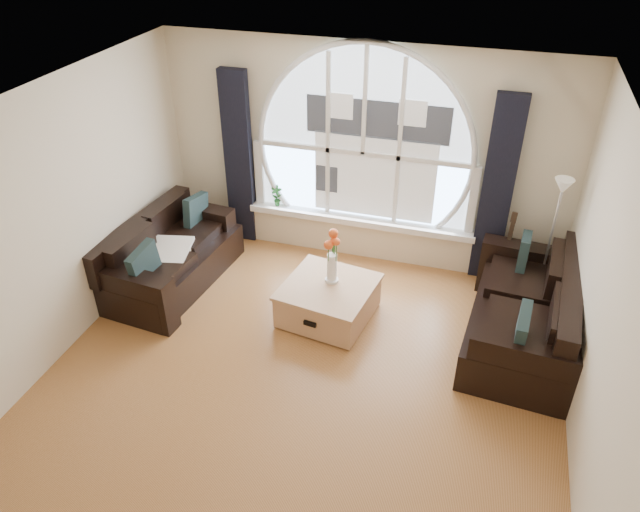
# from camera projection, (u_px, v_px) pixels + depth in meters

# --- Properties ---
(ground) EXTENTS (5.00, 5.50, 0.01)m
(ground) POSITION_uv_depth(u_px,v_px,m) (293.00, 396.00, 5.76)
(ground) COLOR brown
(ground) RESTS_ON ground
(ceiling) EXTENTS (5.00, 5.50, 0.01)m
(ceiling) POSITION_uv_depth(u_px,v_px,m) (284.00, 128.00, 4.29)
(ceiling) COLOR silver
(ceiling) RESTS_ON ground
(wall_back) EXTENTS (5.00, 0.01, 2.70)m
(wall_back) POSITION_uv_depth(u_px,v_px,m) (364.00, 156.00, 7.23)
(wall_back) COLOR beige
(wall_back) RESTS_ON ground
(wall_left) EXTENTS (0.01, 5.50, 2.70)m
(wall_left) POSITION_uv_depth(u_px,v_px,m) (38.00, 238.00, 5.62)
(wall_left) COLOR beige
(wall_left) RESTS_ON ground
(wall_right) EXTENTS (0.01, 5.50, 2.70)m
(wall_right) POSITION_uv_depth(u_px,v_px,m) (609.00, 338.00, 4.42)
(wall_right) COLOR beige
(wall_right) RESTS_ON ground
(attic_slope) EXTENTS (0.92, 5.50, 0.72)m
(attic_slope) POSITION_uv_depth(u_px,v_px,m) (600.00, 214.00, 3.95)
(attic_slope) COLOR silver
(attic_slope) RESTS_ON ground
(arched_window) EXTENTS (2.60, 0.06, 2.15)m
(arched_window) POSITION_uv_depth(u_px,v_px,m) (364.00, 135.00, 7.06)
(arched_window) COLOR silver
(arched_window) RESTS_ON wall_back
(window_sill) EXTENTS (2.90, 0.22, 0.08)m
(window_sill) POSITION_uv_depth(u_px,v_px,m) (359.00, 220.00, 7.61)
(window_sill) COLOR white
(window_sill) RESTS_ON wall_back
(window_frame) EXTENTS (2.76, 0.08, 2.15)m
(window_frame) POSITION_uv_depth(u_px,v_px,m) (364.00, 136.00, 7.04)
(window_frame) COLOR white
(window_frame) RESTS_ON wall_back
(neighbor_house) EXTENTS (1.70, 0.02, 1.50)m
(neighbor_house) POSITION_uv_depth(u_px,v_px,m) (376.00, 147.00, 7.08)
(neighbor_house) COLOR silver
(neighbor_house) RESTS_ON wall_back
(curtain_left) EXTENTS (0.35, 0.12, 2.30)m
(curtain_left) POSITION_uv_depth(u_px,v_px,m) (239.00, 159.00, 7.63)
(curtain_left) COLOR black
(curtain_left) RESTS_ON ground
(curtain_right) EXTENTS (0.35, 0.12, 2.30)m
(curtain_right) POSITION_uv_depth(u_px,v_px,m) (497.00, 192.00, 6.86)
(curtain_right) COLOR black
(curtain_right) RESTS_ON ground
(sofa_left) EXTENTS (1.11, 1.93, 0.82)m
(sofa_left) POSITION_uv_depth(u_px,v_px,m) (171.00, 254.00, 7.15)
(sofa_left) COLOR black
(sofa_left) RESTS_ON ground
(sofa_right) EXTENTS (1.15, 2.05, 0.88)m
(sofa_right) POSITION_uv_depth(u_px,v_px,m) (523.00, 311.00, 6.22)
(sofa_right) COLOR black
(sofa_right) RESTS_ON ground
(coffee_chest) EXTENTS (1.08, 1.08, 0.47)m
(coffee_chest) POSITION_uv_depth(u_px,v_px,m) (328.00, 299.00, 6.66)
(coffee_chest) COLOR tan
(coffee_chest) RESTS_ON ground
(throw_blanket) EXTENTS (0.66, 0.66, 0.10)m
(throw_blanket) POSITION_uv_depth(u_px,v_px,m) (166.00, 252.00, 6.99)
(throw_blanket) COLOR silver
(throw_blanket) RESTS_ON sofa_left
(vase_flowers) EXTENTS (0.24, 0.24, 0.70)m
(vase_flowers) POSITION_uv_depth(u_px,v_px,m) (332.00, 251.00, 6.42)
(vase_flowers) COLOR white
(vase_flowers) RESTS_ON coffee_chest
(floor_lamp) EXTENTS (0.24, 0.24, 1.60)m
(floor_lamp) POSITION_uv_depth(u_px,v_px,m) (549.00, 246.00, 6.55)
(floor_lamp) COLOR #B2B2B2
(floor_lamp) RESTS_ON ground
(guitar) EXTENTS (0.41, 0.32, 1.06)m
(guitar) POSITION_uv_depth(u_px,v_px,m) (507.00, 248.00, 7.01)
(guitar) COLOR olive
(guitar) RESTS_ON ground
(potted_plant) EXTENTS (0.16, 0.12, 0.28)m
(potted_plant) POSITION_uv_depth(u_px,v_px,m) (277.00, 196.00, 7.78)
(potted_plant) COLOR #1E6023
(potted_plant) RESTS_ON window_sill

